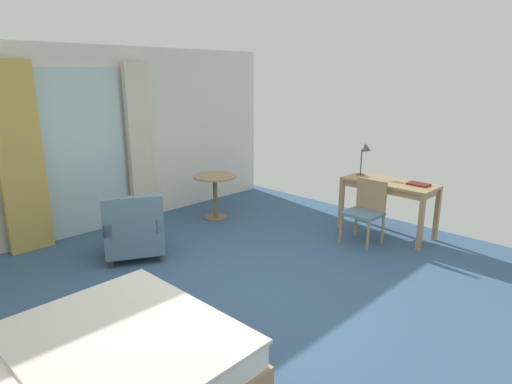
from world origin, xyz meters
The scene contains 11 objects.
ground centered at (0.00, 0.00, -0.05)m, with size 6.81×6.69×0.10m, color #38567A.
wall_back centered at (0.00, 3.08, 1.31)m, with size 6.41×0.12×2.62m, color silver.
balcony_glass_door centered at (-0.20, 3.00, 1.15)m, with size 1.23×0.02×2.30m, color silver.
curtain_panel_left centered at (-1.04, 2.90, 1.20)m, with size 0.53×0.10×2.40m, color tan.
curtain_panel_right centered at (0.63, 2.90, 1.20)m, with size 0.37×0.10×2.40m, color beige.
writing_desk centered at (2.73, -0.12, 0.68)m, with size 0.57×1.28×0.78m.
desk_chair centered at (2.24, -0.06, 0.48)m, with size 0.42×0.47×0.86m.
desk_lamp centered at (2.82, 0.35, 1.14)m, with size 0.17×0.17×0.49m.
closed_book centered at (2.80, -0.50, 0.79)m, with size 0.19×0.28×0.02m, color maroon.
armchair_by_window centered at (-0.23, 1.71, 0.34)m, with size 0.94×0.94×0.85m.
round_cafe_table centered at (1.47, 2.16, 0.52)m, with size 0.68×0.68×0.70m.
Camera 1 is at (-2.77, -2.89, 2.22)m, focal length 30.38 mm.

